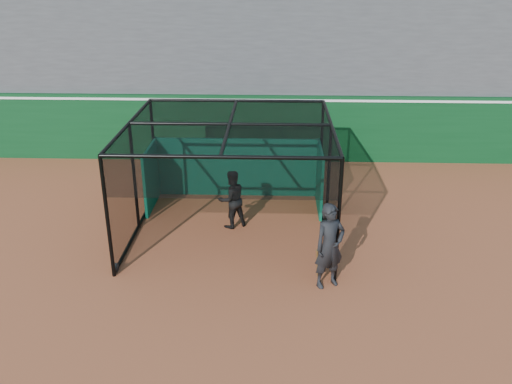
{
  "coord_description": "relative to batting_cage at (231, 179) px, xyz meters",
  "views": [
    {
      "loc": [
        0.82,
        -11.1,
        7.02
      ],
      "look_at": [
        0.36,
        2.0,
        1.4
      ],
      "focal_mm": 38.0,
      "sensor_mm": 36.0,
      "label": 1
    }
  ],
  "objects": [
    {
      "name": "ground",
      "position": [
        0.35,
        -2.59,
        -1.53
      ],
      "size": [
        120.0,
        120.0,
        0.0
      ],
      "primitive_type": "plane",
      "color": "#974A2C",
      "rests_on": "ground"
    },
    {
      "name": "on_deck_player",
      "position": [
        2.46,
        -2.8,
        -0.5
      ],
      "size": [
        0.9,
        0.79,
        2.07
      ],
      "color": "black",
      "rests_on": "ground"
    },
    {
      "name": "batter",
      "position": [
        -0.0,
        0.17,
        -0.69
      ],
      "size": [
        1.03,
        0.96,
        1.69
      ],
      "primitive_type": "imported",
      "rotation": [
        0.0,
        0.0,
        3.66
      ],
      "color": "black",
      "rests_on": "ground"
    },
    {
      "name": "grandstand",
      "position": [
        0.35,
        9.68,
        2.94
      ],
      "size": [
        50.0,
        7.85,
        8.95
      ],
      "color": "#4C4C4F",
      "rests_on": "ground"
    },
    {
      "name": "outfield_wall",
      "position": [
        0.35,
        5.91,
        -0.25
      ],
      "size": [
        50.0,
        0.5,
        2.5
      ],
      "color": "#0A3C19",
      "rests_on": "ground"
    },
    {
      "name": "batting_cage",
      "position": [
        0.0,
        0.0,
        0.0
      ],
      "size": [
        5.4,
        5.24,
        3.08
      ],
      "color": "black",
      "rests_on": "ground"
    }
  ]
}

